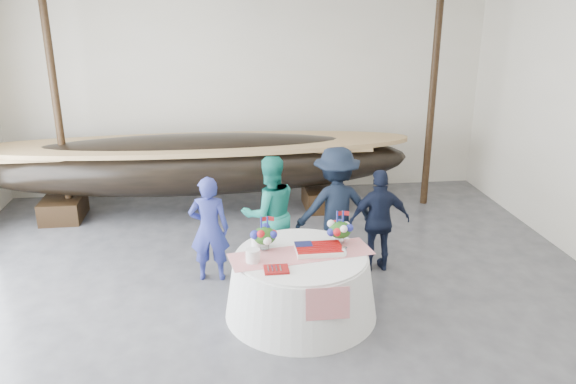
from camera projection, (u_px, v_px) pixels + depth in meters
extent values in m
cube|color=#3D3D42|center=(279.00, 348.00, 6.77)|extent=(10.00, 12.00, 0.01)
cube|color=silver|center=(248.00, 87.00, 11.66)|extent=(10.00, 0.02, 4.50)
cylinder|color=black|center=(56.00, 101.00, 10.02)|extent=(0.14, 0.14, 4.50)
cylinder|color=black|center=(433.00, 93.00, 10.83)|extent=(0.14, 0.14, 4.50)
cube|color=black|center=(64.00, 208.00, 10.67)|extent=(0.73, 0.94, 0.42)
cube|color=black|center=(323.00, 197.00, 11.25)|extent=(0.73, 0.94, 0.42)
ellipsoid|color=black|center=(194.00, 164.00, 10.71)|extent=(8.36, 1.67, 1.15)
cube|color=#9E7A4C|center=(194.00, 148.00, 10.60)|extent=(6.69, 1.10, 0.06)
cone|color=silver|center=(301.00, 285.00, 7.40)|extent=(2.01, 2.01, 0.83)
cylinder|color=silver|center=(301.00, 256.00, 7.26)|extent=(1.71, 1.71, 0.04)
cube|color=red|center=(301.00, 254.00, 7.25)|extent=(1.92, 0.85, 0.01)
cube|color=white|center=(319.00, 250.00, 7.30)|extent=(0.60, 0.40, 0.07)
cylinder|color=white|center=(253.00, 256.00, 7.01)|extent=(0.18, 0.18, 0.17)
cylinder|color=white|center=(258.00, 240.00, 7.46)|extent=(0.18, 0.18, 0.19)
cube|color=maroon|center=(276.00, 269.00, 6.81)|extent=(0.30, 0.24, 0.03)
cone|color=silver|center=(344.00, 252.00, 7.18)|extent=(0.09, 0.09, 0.12)
imported|color=navy|center=(209.00, 229.00, 8.20)|extent=(0.61, 0.43, 1.60)
imported|color=#1A8B79|center=(270.00, 214.00, 8.50)|extent=(1.00, 0.85, 1.81)
imported|color=black|center=(336.00, 208.00, 8.57)|extent=(1.28, 0.79, 1.91)
imported|color=black|center=(379.00, 221.00, 8.49)|extent=(0.95, 0.40, 1.61)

